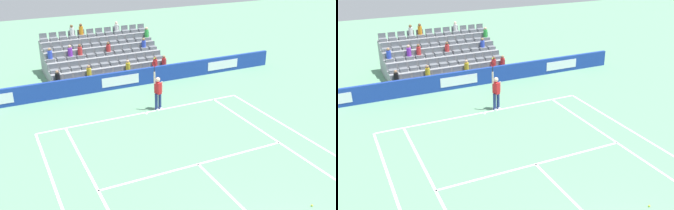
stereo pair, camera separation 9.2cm
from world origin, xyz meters
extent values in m
cube|color=white|center=(0.00, -11.89, 0.00)|extent=(10.97, 0.10, 0.01)
cube|color=white|center=(0.00, -6.40, 0.00)|extent=(8.23, 0.10, 0.01)
cube|color=white|center=(4.12, -5.95, 0.00)|extent=(0.10, 11.89, 0.01)
cube|color=white|center=(-4.12, -5.95, 0.00)|extent=(0.10, 11.89, 0.01)
cube|color=white|center=(5.49, -5.95, 0.00)|extent=(0.10, 11.89, 0.01)
cube|color=white|center=(-5.49, -5.95, 0.00)|extent=(0.10, 11.89, 0.01)
cube|color=white|center=(0.00, -11.79, 0.00)|extent=(0.10, 0.20, 0.01)
cube|color=#193899|center=(0.00, -15.81, 0.51)|extent=(21.47, 0.20, 1.02)
cube|color=white|center=(-7.16, -15.70, 0.51)|extent=(2.29, 0.01, 0.57)
cube|color=white|center=(0.00, -15.70, 0.51)|extent=(2.29, 0.01, 0.57)
cylinder|color=navy|center=(-0.88, -12.03, 0.45)|extent=(0.16, 0.16, 0.90)
cylinder|color=navy|center=(-0.65, -11.97, 0.45)|extent=(0.16, 0.16, 0.90)
cube|color=white|center=(-0.88, -12.03, 0.04)|extent=(0.18, 0.28, 0.08)
cube|color=white|center=(-0.65, -11.97, 0.04)|extent=(0.18, 0.28, 0.08)
cube|color=red|center=(-0.77, -12.00, 1.20)|extent=(0.31, 0.41, 0.60)
sphere|color=beige|center=(-0.77, -12.00, 1.66)|extent=(0.24, 0.24, 0.24)
cylinder|color=beige|center=(-0.56, -11.94, 1.81)|extent=(0.09, 0.09, 0.62)
cylinder|color=beige|center=(-0.99, -12.01, 1.22)|extent=(0.09, 0.09, 0.56)
cylinder|color=black|center=(-0.56, -11.94, 2.26)|extent=(0.04, 0.04, 0.28)
torus|color=red|center=(-0.56, -11.94, 2.54)|extent=(0.11, 0.31, 0.31)
sphere|color=#D1E533|center=(-0.56, -11.94, 2.82)|extent=(0.07, 0.07, 0.07)
cube|color=gray|center=(0.00, -16.88, 0.21)|extent=(7.44, 0.95, 0.42)
cube|color=slate|center=(-3.41, -16.88, 0.52)|extent=(0.48, 0.44, 0.20)
cube|color=slate|center=(-3.41, -17.08, 0.77)|extent=(0.48, 0.04, 0.30)
cube|color=slate|center=(-2.79, -16.88, 0.52)|extent=(0.48, 0.44, 0.20)
cube|color=slate|center=(-2.79, -17.08, 0.77)|extent=(0.48, 0.04, 0.30)
cube|color=slate|center=(-2.17, -16.88, 0.52)|extent=(0.48, 0.44, 0.20)
cube|color=slate|center=(-2.17, -17.08, 0.77)|extent=(0.48, 0.04, 0.30)
cube|color=slate|center=(-1.55, -16.88, 0.52)|extent=(0.48, 0.44, 0.20)
cube|color=slate|center=(-1.55, -17.08, 0.77)|extent=(0.48, 0.04, 0.30)
cube|color=slate|center=(-0.93, -16.88, 0.52)|extent=(0.48, 0.44, 0.20)
cube|color=slate|center=(-0.93, -17.08, 0.77)|extent=(0.48, 0.04, 0.30)
cube|color=slate|center=(-0.31, -16.88, 0.52)|extent=(0.48, 0.44, 0.20)
cube|color=slate|center=(-0.31, -17.08, 0.77)|extent=(0.48, 0.04, 0.30)
cube|color=slate|center=(0.31, -16.88, 0.52)|extent=(0.48, 0.44, 0.20)
cube|color=slate|center=(0.31, -17.08, 0.77)|extent=(0.48, 0.04, 0.30)
cube|color=slate|center=(0.93, -16.88, 0.52)|extent=(0.48, 0.44, 0.20)
cube|color=slate|center=(0.93, -17.08, 0.77)|extent=(0.48, 0.04, 0.30)
cube|color=slate|center=(1.55, -16.88, 0.52)|extent=(0.48, 0.44, 0.20)
cube|color=slate|center=(1.55, -17.08, 0.77)|extent=(0.48, 0.04, 0.30)
cube|color=slate|center=(2.17, -16.88, 0.52)|extent=(0.48, 0.44, 0.20)
cube|color=slate|center=(2.17, -17.08, 0.77)|extent=(0.48, 0.04, 0.30)
cube|color=slate|center=(2.79, -16.88, 0.52)|extent=(0.48, 0.44, 0.20)
cube|color=slate|center=(2.79, -17.08, 0.77)|extent=(0.48, 0.04, 0.30)
cube|color=slate|center=(3.41, -16.88, 0.52)|extent=(0.48, 0.44, 0.20)
cube|color=slate|center=(3.41, -17.08, 0.77)|extent=(0.48, 0.04, 0.30)
cube|color=gray|center=(0.00, -17.83, 0.42)|extent=(7.44, 0.95, 0.84)
cube|color=slate|center=(-3.41, -17.83, 0.94)|extent=(0.48, 0.44, 0.20)
cube|color=slate|center=(-3.41, -18.03, 1.19)|extent=(0.48, 0.04, 0.30)
cube|color=slate|center=(-2.79, -17.83, 0.94)|extent=(0.48, 0.44, 0.20)
cube|color=slate|center=(-2.79, -18.03, 1.19)|extent=(0.48, 0.04, 0.30)
cube|color=slate|center=(-2.17, -17.83, 0.94)|extent=(0.48, 0.44, 0.20)
cube|color=slate|center=(-2.17, -18.03, 1.19)|extent=(0.48, 0.04, 0.30)
cube|color=slate|center=(-1.55, -17.83, 0.94)|extent=(0.48, 0.44, 0.20)
cube|color=slate|center=(-1.55, -18.03, 1.19)|extent=(0.48, 0.04, 0.30)
cube|color=slate|center=(-0.93, -17.83, 0.94)|extent=(0.48, 0.44, 0.20)
cube|color=slate|center=(-0.93, -18.03, 1.19)|extent=(0.48, 0.04, 0.30)
cube|color=slate|center=(-0.31, -17.83, 0.94)|extent=(0.48, 0.44, 0.20)
cube|color=slate|center=(-0.31, -18.03, 1.19)|extent=(0.48, 0.04, 0.30)
cube|color=slate|center=(0.31, -17.83, 0.94)|extent=(0.48, 0.44, 0.20)
cube|color=slate|center=(0.31, -18.03, 1.19)|extent=(0.48, 0.04, 0.30)
cube|color=slate|center=(0.93, -17.83, 0.94)|extent=(0.48, 0.44, 0.20)
cube|color=slate|center=(0.93, -18.03, 1.19)|extent=(0.48, 0.04, 0.30)
cube|color=slate|center=(1.55, -17.83, 0.94)|extent=(0.48, 0.44, 0.20)
cube|color=slate|center=(1.55, -18.03, 1.19)|extent=(0.48, 0.04, 0.30)
cube|color=slate|center=(2.17, -17.83, 0.94)|extent=(0.48, 0.44, 0.20)
cube|color=slate|center=(2.17, -18.03, 1.19)|extent=(0.48, 0.04, 0.30)
cube|color=slate|center=(2.79, -17.83, 0.94)|extent=(0.48, 0.44, 0.20)
cube|color=slate|center=(2.79, -18.03, 1.19)|extent=(0.48, 0.04, 0.30)
cube|color=slate|center=(3.41, -17.83, 0.94)|extent=(0.48, 0.44, 0.20)
cube|color=slate|center=(3.41, -18.03, 1.19)|extent=(0.48, 0.04, 0.30)
cube|color=gray|center=(0.00, -18.78, 0.63)|extent=(7.44, 0.95, 1.26)
cube|color=slate|center=(-3.41, -18.78, 1.36)|extent=(0.48, 0.44, 0.20)
cube|color=slate|center=(-3.41, -18.98, 1.61)|extent=(0.48, 0.04, 0.30)
cube|color=slate|center=(-2.79, -18.78, 1.36)|extent=(0.48, 0.44, 0.20)
cube|color=slate|center=(-2.79, -18.98, 1.61)|extent=(0.48, 0.04, 0.30)
cube|color=slate|center=(-2.17, -18.78, 1.36)|extent=(0.48, 0.44, 0.20)
cube|color=slate|center=(-2.17, -18.98, 1.61)|extent=(0.48, 0.04, 0.30)
cube|color=slate|center=(-1.55, -18.78, 1.36)|extent=(0.48, 0.44, 0.20)
cube|color=slate|center=(-1.55, -18.98, 1.61)|extent=(0.48, 0.04, 0.30)
cube|color=slate|center=(-0.93, -18.78, 1.36)|extent=(0.48, 0.44, 0.20)
cube|color=slate|center=(-0.93, -18.98, 1.61)|extent=(0.48, 0.04, 0.30)
cube|color=slate|center=(-0.31, -18.78, 1.36)|extent=(0.48, 0.44, 0.20)
cube|color=slate|center=(-0.31, -18.98, 1.61)|extent=(0.48, 0.04, 0.30)
cube|color=slate|center=(0.31, -18.78, 1.36)|extent=(0.48, 0.44, 0.20)
cube|color=slate|center=(0.31, -18.98, 1.61)|extent=(0.48, 0.04, 0.30)
cube|color=slate|center=(0.93, -18.78, 1.36)|extent=(0.48, 0.44, 0.20)
cube|color=slate|center=(0.93, -18.98, 1.61)|extent=(0.48, 0.04, 0.30)
cube|color=slate|center=(1.55, -18.78, 1.36)|extent=(0.48, 0.44, 0.20)
cube|color=slate|center=(1.55, -18.98, 1.61)|extent=(0.48, 0.04, 0.30)
cube|color=slate|center=(2.17, -18.78, 1.36)|extent=(0.48, 0.44, 0.20)
cube|color=slate|center=(2.17, -18.98, 1.61)|extent=(0.48, 0.04, 0.30)
cube|color=slate|center=(2.79, -18.78, 1.36)|extent=(0.48, 0.44, 0.20)
cube|color=slate|center=(2.79, -18.98, 1.61)|extent=(0.48, 0.04, 0.30)
cube|color=slate|center=(3.41, -18.78, 1.36)|extent=(0.48, 0.44, 0.20)
cube|color=slate|center=(3.41, -18.98, 1.61)|extent=(0.48, 0.04, 0.30)
cube|color=gray|center=(0.00, -19.73, 0.84)|extent=(7.44, 0.95, 1.68)
cube|color=slate|center=(-3.41, -19.73, 1.78)|extent=(0.48, 0.44, 0.20)
cube|color=slate|center=(-3.41, -19.93, 2.03)|extent=(0.48, 0.04, 0.30)
cube|color=slate|center=(-2.79, -19.73, 1.78)|extent=(0.48, 0.44, 0.20)
cube|color=slate|center=(-2.79, -19.93, 2.03)|extent=(0.48, 0.04, 0.30)
cube|color=slate|center=(-2.17, -19.73, 1.78)|extent=(0.48, 0.44, 0.20)
cube|color=slate|center=(-2.17, -19.93, 2.03)|extent=(0.48, 0.04, 0.30)
cube|color=slate|center=(-1.55, -19.73, 1.78)|extent=(0.48, 0.44, 0.20)
cube|color=slate|center=(-1.55, -19.93, 2.03)|extent=(0.48, 0.04, 0.30)
cube|color=slate|center=(-0.93, -19.73, 1.78)|extent=(0.48, 0.44, 0.20)
cube|color=slate|center=(-0.93, -19.93, 2.03)|extent=(0.48, 0.04, 0.30)
cube|color=slate|center=(-0.31, -19.73, 1.78)|extent=(0.48, 0.44, 0.20)
cube|color=slate|center=(-0.31, -19.93, 2.03)|extent=(0.48, 0.04, 0.30)
cube|color=slate|center=(0.31, -19.73, 1.78)|extent=(0.48, 0.44, 0.20)
cube|color=slate|center=(0.31, -19.93, 2.03)|extent=(0.48, 0.04, 0.30)
cube|color=slate|center=(0.93, -19.73, 1.78)|extent=(0.48, 0.44, 0.20)
cube|color=slate|center=(0.93, -19.93, 2.03)|extent=(0.48, 0.04, 0.30)
cube|color=slate|center=(1.55, -19.73, 1.78)|extent=(0.48, 0.44, 0.20)
cube|color=slate|center=(1.55, -19.93, 2.03)|extent=(0.48, 0.04, 0.30)
cube|color=slate|center=(2.17, -19.73, 1.78)|extent=(0.48, 0.44, 0.20)
cube|color=slate|center=(2.17, -19.93, 2.03)|extent=(0.48, 0.04, 0.30)
cube|color=slate|center=(2.79, -19.73, 1.78)|extent=(0.48, 0.44, 0.20)
cube|color=slate|center=(2.79, -19.93, 2.03)|extent=(0.48, 0.04, 0.30)
cube|color=slate|center=(3.41, -19.73, 1.78)|extent=(0.48, 0.44, 0.20)
cube|color=slate|center=(3.41, -19.93, 2.03)|extent=(0.48, 0.04, 0.30)
cube|color=gray|center=(0.00, -20.68, 1.05)|extent=(7.44, 0.95, 2.10)
cube|color=slate|center=(-3.41, -20.68, 2.20)|extent=(0.48, 0.44, 0.20)
cube|color=slate|center=(-3.41, -20.88, 2.45)|extent=(0.48, 0.04, 0.30)
cube|color=slate|center=(-2.79, -20.68, 2.20)|extent=(0.48, 0.44, 0.20)
cube|color=slate|center=(-2.79, -20.88, 2.45)|extent=(0.48, 0.04, 0.30)
cube|color=slate|center=(-2.17, -20.68, 2.20)|extent=(0.48, 0.44, 0.20)
cube|color=slate|center=(-2.17, -20.88, 2.45)|extent=(0.48, 0.04, 0.30)
cube|color=slate|center=(-1.55, -20.68, 2.20)|extent=(0.48, 0.44, 0.20)
cube|color=slate|center=(-1.55, -20.88, 2.45)|extent=(0.48, 0.04, 0.30)
cube|color=slate|center=(-0.93, -20.68, 2.20)|extent=(0.48, 0.44, 0.20)
cube|color=slate|center=(-0.93, -20.88, 2.45)|extent=(0.48, 0.04, 0.30)
cube|color=slate|center=(-0.31, -20.68, 2.20)|extent=(0.48, 0.44, 0.20)
cube|color=slate|center=(-0.31, -20.88, 2.45)|extent=(0.48, 0.04, 0.30)
cube|color=slate|center=(0.31, -20.68, 2.20)|extent=(0.48, 0.44, 0.20)
cube|color=slate|center=(0.31, -20.88, 2.45)|extent=(0.48, 0.04, 0.30)
cube|color=slate|center=(0.93, -20.68, 2.20)|extent=(0.48, 0.44, 0.20)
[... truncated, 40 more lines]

